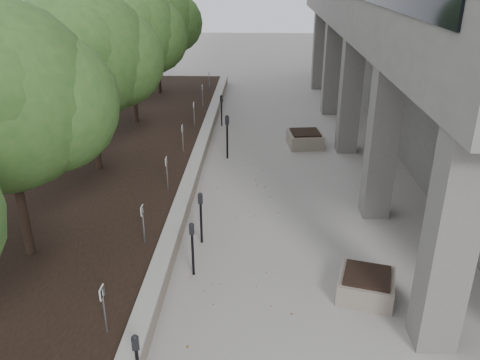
% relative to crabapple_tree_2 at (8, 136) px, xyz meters
% --- Properties ---
extents(retaining_wall, '(0.39, 26.00, 0.50)m').
position_rel_crabapple_tree_2_xyz_m(retaining_wall, '(2.97, 6.00, -2.87)').
color(retaining_wall, gray).
rests_on(retaining_wall, ground).
extents(planting_bed, '(7.00, 26.00, 0.40)m').
position_rel_crabapple_tree_2_xyz_m(planting_bed, '(-0.70, 6.00, -2.92)').
color(planting_bed, black).
rests_on(planting_bed, ground).
extents(crabapple_tree_2, '(4.60, 4.00, 5.44)m').
position_rel_crabapple_tree_2_xyz_m(crabapple_tree_2, '(0.00, 0.00, 0.00)').
color(crabapple_tree_2, '#2E5520').
rests_on(crabapple_tree_2, planting_bed).
extents(crabapple_tree_3, '(4.60, 4.00, 5.44)m').
position_rel_crabapple_tree_2_xyz_m(crabapple_tree_3, '(0.00, 5.00, 0.00)').
color(crabapple_tree_3, '#2E5520').
rests_on(crabapple_tree_3, planting_bed).
extents(crabapple_tree_4, '(4.60, 4.00, 5.44)m').
position_rel_crabapple_tree_2_xyz_m(crabapple_tree_4, '(0.00, 10.00, 0.00)').
color(crabapple_tree_4, '#2E5520').
rests_on(crabapple_tree_4, planting_bed).
extents(crabapple_tree_5, '(4.60, 4.00, 5.44)m').
position_rel_crabapple_tree_2_xyz_m(crabapple_tree_5, '(0.00, 15.00, 0.00)').
color(crabapple_tree_5, '#2E5520').
rests_on(crabapple_tree_5, planting_bed).
extents(parking_sign_2, '(0.04, 0.22, 0.96)m').
position_rel_crabapple_tree_2_xyz_m(parking_sign_2, '(2.45, -2.50, -2.24)').
color(parking_sign_2, black).
rests_on(parking_sign_2, planting_bed).
extents(parking_sign_3, '(0.04, 0.22, 0.96)m').
position_rel_crabapple_tree_2_xyz_m(parking_sign_3, '(2.45, 0.50, -2.24)').
color(parking_sign_3, black).
rests_on(parking_sign_3, planting_bed).
extents(parking_sign_4, '(0.04, 0.22, 0.96)m').
position_rel_crabapple_tree_2_xyz_m(parking_sign_4, '(2.45, 3.50, -2.24)').
color(parking_sign_4, black).
rests_on(parking_sign_4, planting_bed).
extents(parking_sign_5, '(0.04, 0.22, 0.96)m').
position_rel_crabapple_tree_2_xyz_m(parking_sign_5, '(2.45, 6.50, -2.24)').
color(parking_sign_5, black).
rests_on(parking_sign_5, planting_bed).
extents(parking_sign_6, '(0.04, 0.22, 0.96)m').
position_rel_crabapple_tree_2_xyz_m(parking_sign_6, '(2.45, 9.50, -2.24)').
color(parking_sign_6, black).
rests_on(parking_sign_6, planting_bed).
extents(parking_sign_7, '(0.04, 0.22, 0.96)m').
position_rel_crabapple_tree_2_xyz_m(parking_sign_7, '(2.45, 12.50, -2.24)').
color(parking_sign_7, black).
rests_on(parking_sign_7, planting_bed).
extents(parking_sign_8, '(0.04, 0.22, 0.96)m').
position_rel_crabapple_tree_2_xyz_m(parking_sign_8, '(2.45, 15.50, -2.24)').
color(parking_sign_8, black).
rests_on(parking_sign_8, planting_bed).
extents(parking_meter_2, '(0.14, 0.11, 1.29)m').
position_rel_crabapple_tree_2_xyz_m(parking_meter_2, '(3.64, -0.11, -2.47)').
color(parking_meter_2, black).
rests_on(parking_meter_2, ground).
extents(parking_meter_3, '(0.14, 0.10, 1.35)m').
position_rel_crabapple_tree_2_xyz_m(parking_meter_3, '(3.67, 1.26, -2.44)').
color(parking_meter_3, black).
rests_on(parking_meter_3, ground).
extents(parking_meter_4, '(0.17, 0.13, 1.58)m').
position_rel_crabapple_tree_2_xyz_m(parking_meter_4, '(3.92, 7.01, -2.33)').
color(parking_meter_4, black).
rests_on(parking_meter_4, ground).
extents(parking_meter_5, '(0.16, 0.14, 1.33)m').
position_rel_crabapple_tree_2_xyz_m(parking_meter_5, '(3.43, 10.80, -2.45)').
color(parking_meter_5, black).
rests_on(parking_meter_5, ground).
extents(planter_front, '(1.34, 1.34, 0.51)m').
position_rel_crabapple_tree_2_xyz_m(planter_front, '(7.28, -0.70, -2.86)').
color(planter_front, gray).
rests_on(planter_front, ground).
extents(planter_back, '(1.36, 1.36, 0.57)m').
position_rel_crabapple_tree_2_xyz_m(planter_back, '(6.75, 8.40, -2.83)').
color(planter_back, gray).
rests_on(planter_back, ground).
extents(berry_scatter, '(3.30, 14.10, 0.02)m').
position_rel_crabapple_tree_2_xyz_m(berry_scatter, '(4.70, 2.00, -3.11)').
color(berry_scatter, maroon).
rests_on(berry_scatter, ground).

